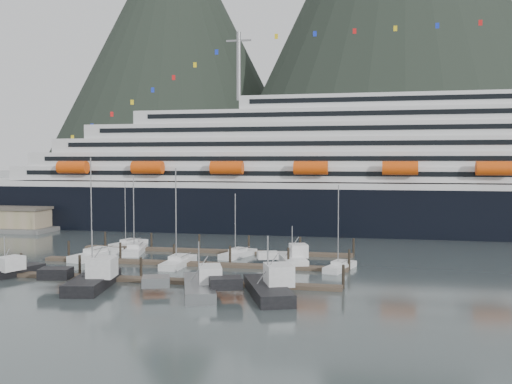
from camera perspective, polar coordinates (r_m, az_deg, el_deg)
ground at (r=88.44m, az=-3.79°, el=-7.42°), size 1600.00×1600.00×0.00m
mountains at (r=688.78m, az=14.68°, el=15.26°), size 870.00×440.00×420.00m
cruise_ship at (r=138.80m, az=14.63°, el=1.27°), size 210.00×30.40×50.30m
dock_near at (r=80.66m, az=-9.15°, el=-8.25°), size 48.18×2.28×3.20m
dock_mid at (r=92.69m, az=-6.22°, el=-6.76°), size 48.18×2.28×3.20m
dock_far at (r=104.95m, az=-3.99°, el=-5.60°), size 48.18×2.28×3.20m
sailboat_a at (r=106.07m, az=-11.44°, el=-5.49°), size 5.05×10.11×13.92m
sailboat_b at (r=102.12m, az=-14.97°, el=-5.85°), size 4.87×11.50×17.00m
sailboat_c at (r=92.47m, az=-7.39°, el=-6.70°), size 2.79×10.09×15.37m
sailboat_e at (r=114.67m, az=-12.03°, el=-4.88°), size 4.51×9.10×12.42m
sailboat_f at (r=99.90m, az=-1.73°, el=-5.98°), size 4.96×8.96×10.99m
sailboat_h at (r=89.01m, az=8.00°, el=-7.11°), size 4.57×8.36×12.87m
trawler_a at (r=89.93m, az=-22.83°, el=-6.95°), size 9.11×11.59×6.11m
trawler_b at (r=78.89m, az=-15.40°, el=-8.07°), size 9.84×12.88×8.08m
trawler_c at (r=73.59m, az=-5.58°, el=-8.86°), size 10.74×13.86×6.87m
trawler_d at (r=71.50m, az=1.01°, el=-9.12°), size 11.18×13.73×7.89m
trawler_e at (r=93.15m, az=3.39°, el=-6.36°), size 8.61×10.56×6.49m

